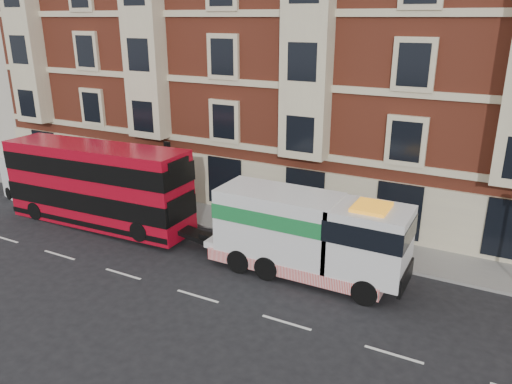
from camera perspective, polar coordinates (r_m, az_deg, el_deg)
ground at (r=21.03m, az=-6.68°, el=-11.75°), size 120.00×120.00×0.00m
sidewalk at (r=26.77m, az=2.39°, el=-4.31°), size 90.00×3.00×0.15m
victorian_terrace at (r=31.31m, az=9.78°, el=17.74°), size 45.00×12.00×20.40m
lamp_post_west at (r=27.81m, az=-9.94°, el=2.05°), size 0.35×0.15×4.35m
double_decker_bus at (r=28.07m, az=-17.76°, el=0.92°), size 11.10×2.55×4.49m
tow_truck at (r=21.72m, az=5.56°, el=-4.79°), size 8.89×2.63×3.70m
box_van at (r=33.41m, az=-24.11°, el=1.07°), size 5.42×3.43×2.62m
pedestrian at (r=31.29m, az=-12.84°, el=0.73°), size 0.78×0.64×1.85m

